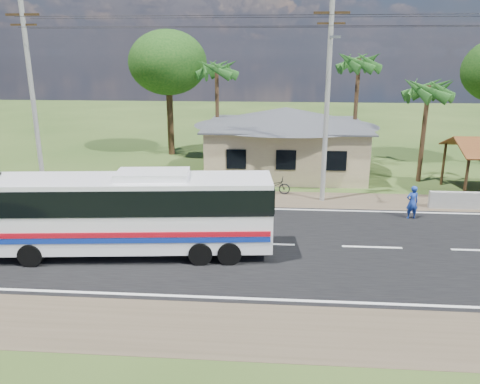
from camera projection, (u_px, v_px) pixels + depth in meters
The scene contains 11 objects.
ground at pixel (265, 244), 20.06m from camera, with size 120.00×120.00×0.00m, color #274017.
road at pixel (265, 244), 20.06m from camera, with size 120.00×16.00×0.03m.
house at pixel (285, 133), 31.65m from camera, with size 12.40×10.00×5.00m.
utility_poles at pixel (321, 95), 24.41m from camera, with size 32.80×2.22×11.00m.
palm_near at pixel (428, 90), 28.24m from camera, with size 2.80×2.80×6.70m.
palm_mid at pixel (359, 64), 32.38m from camera, with size 2.80×2.80×8.20m.
palm_far at pixel (217, 70), 33.72m from camera, with size 2.80×2.80×7.70m.
tree_behind_house at pixel (168, 63), 35.79m from camera, with size 6.00×6.00×9.61m.
coach_bus at pixel (131, 208), 18.56m from camera, with size 11.39×3.45×3.48m.
motorcycle at pixel (274, 185), 27.09m from camera, with size 0.67×1.92×1.01m, color black.
person at pixel (412, 202), 22.95m from camera, with size 0.61×0.40×1.68m, color #1C3A9C.
Camera 1 is at (0.31, -18.60, 7.92)m, focal length 35.00 mm.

